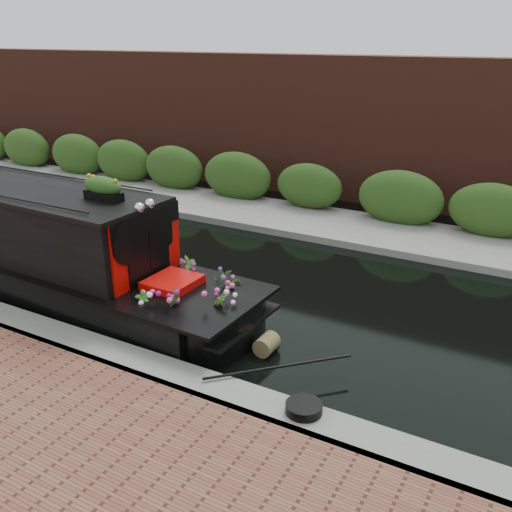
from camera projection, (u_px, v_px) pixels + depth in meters
The scene contains 7 objects.
ground at pixel (206, 280), 11.30m from camera, with size 80.00×80.00×0.00m, color black.
near_bank_coping at pixel (84, 356), 8.62m from camera, with size 40.00×0.60×0.50m, color gray.
far_bank_path at pixel (297, 222), 14.71m from camera, with size 40.00×2.40×0.34m, color gray.
far_hedge at pixel (312, 214), 15.44m from camera, with size 40.00×1.10×2.80m, color #294B19.
far_brick_wall at pixel (340, 196), 17.14m from camera, with size 40.00×1.00×8.00m, color #50261B.
rope_fender at pixel (267, 344), 8.65m from camera, with size 0.30×0.30×0.37m, color brown.
coiled_mooring_rope at pixel (304, 408), 6.92m from camera, with size 0.46×0.46×0.12m, color black.
Camera 1 is at (5.94, -8.54, 4.55)m, focal length 40.00 mm.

